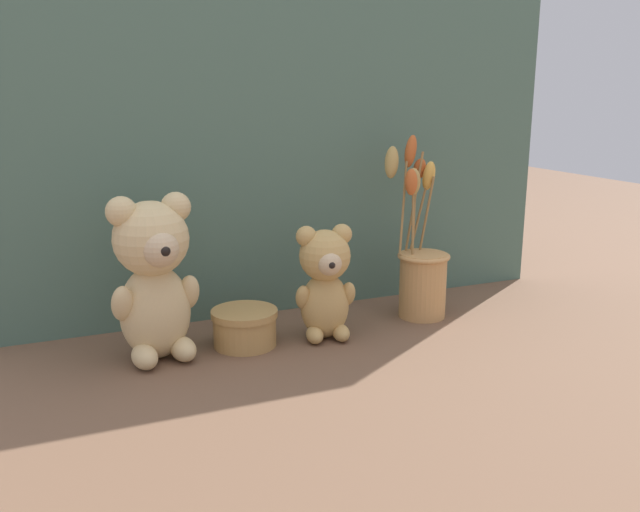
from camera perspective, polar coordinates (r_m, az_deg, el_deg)
name	(u,v)px	position (r m, az deg, el deg)	size (l,w,h in m)	color
ground_plane	(325,337)	(1.14, 0.40, -6.83)	(4.00, 4.00, 0.00)	brown
backdrop_wall	(288,132)	(1.22, -2.74, 10.36)	(1.07, 0.02, 0.66)	#4C6B5B
teddy_bear_large	(154,275)	(1.04, -13.82, -1.56)	(0.14, 0.13, 0.25)	#DBBC84
teddy_bear_medium	(325,280)	(1.11, 0.42, -2.04)	(0.11, 0.10, 0.19)	tan
flower_vase	(421,266)	(1.23, 8.50, -0.82)	(0.12, 0.11, 0.33)	tan
decorative_tin_tall	(245,327)	(1.10, -6.36, -5.99)	(0.11, 0.11, 0.06)	tan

